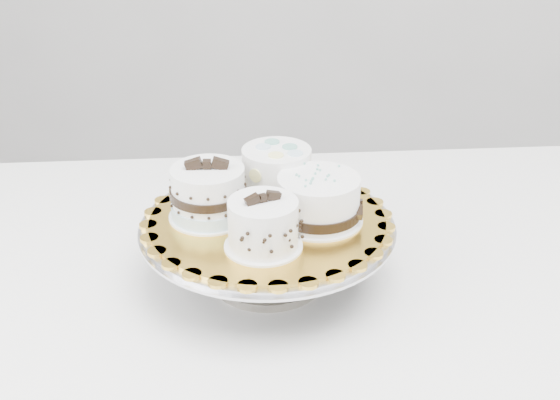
# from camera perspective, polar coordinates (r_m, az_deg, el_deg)

# --- Properties ---
(table) EXTENTS (1.45, 1.11, 0.75)m
(table) POSITION_cam_1_polar(r_m,az_deg,el_deg) (1.07, 0.65, -9.20)
(table) COLOR white
(table) RESTS_ON floor
(cake_stand) EXTENTS (0.35, 0.35, 0.10)m
(cake_stand) POSITION_cam_1_polar(r_m,az_deg,el_deg) (0.98, -1.02, -3.28)
(cake_stand) COLOR gray
(cake_stand) RESTS_ON table
(cake_board) EXTENTS (0.33, 0.33, 0.00)m
(cake_board) POSITION_cam_1_polar(r_m,az_deg,el_deg) (0.97, -1.03, -1.61)
(cake_board) COLOR gold
(cake_board) RESTS_ON cake_stand
(cake_swirl) EXTENTS (0.12, 0.12, 0.08)m
(cake_swirl) POSITION_cam_1_polar(r_m,az_deg,el_deg) (0.88, -1.38, -2.10)
(cake_swirl) COLOR white
(cake_swirl) RESTS_ON cake_board
(cake_banded) EXTENTS (0.11, 0.11, 0.09)m
(cake_banded) POSITION_cam_1_polar(r_m,az_deg,el_deg) (0.96, -5.83, 0.42)
(cake_banded) COLOR white
(cake_banded) RESTS_ON cake_board
(cake_dots) EXTENTS (0.12, 0.12, 0.07)m
(cake_dots) POSITION_cam_1_polar(r_m,az_deg,el_deg) (1.01, -0.28, 2.28)
(cake_dots) COLOR white
(cake_dots) RESTS_ON cake_board
(cake_ribbon) EXTENTS (0.13, 0.12, 0.07)m
(cake_ribbon) POSITION_cam_1_polar(r_m,az_deg,el_deg) (0.95, 3.20, -0.05)
(cake_ribbon) COLOR white
(cake_ribbon) RESTS_ON cake_board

